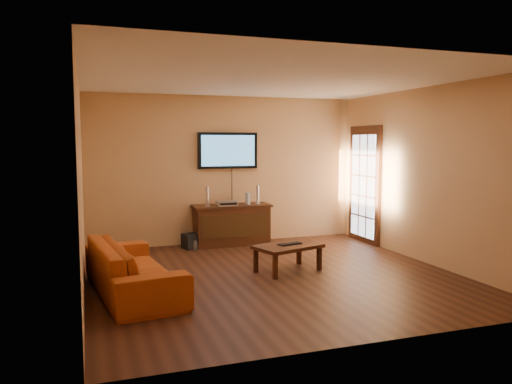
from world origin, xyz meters
name	(u,v)px	position (x,y,z in m)	size (l,w,h in m)	color
ground_plane	(273,275)	(0.00, 0.00, 0.00)	(5.00, 5.00, 0.00)	#32180D
room_walls	(259,154)	(0.00, 0.62, 1.69)	(5.00, 5.00, 5.00)	tan
french_door	(364,186)	(2.46, 1.70, 1.05)	(0.07, 1.02, 2.22)	#33170B
media_console	(232,225)	(0.03, 2.22, 0.37)	(1.41, 0.54, 0.73)	#33170B
television	(228,151)	(0.03, 2.45, 1.71)	(1.12, 0.08, 0.66)	black
coffee_table	(288,248)	(0.28, 0.16, 0.33)	(1.07, 0.83, 0.39)	#33170B
sofa	(133,259)	(-1.92, -0.17, 0.42)	(2.15, 0.63, 0.84)	#AE4713
speaker_left	(207,197)	(-0.42, 2.19, 0.89)	(0.09, 0.09, 0.34)	silver
speaker_right	(258,195)	(0.54, 2.22, 0.89)	(0.09, 0.09, 0.34)	silver
av_receiver	(227,203)	(-0.07, 2.17, 0.77)	(0.36, 0.25, 0.08)	silver
game_console	(248,199)	(0.34, 2.22, 0.84)	(0.04, 0.15, 0.21)	white
subwoofer	(191,241)	(-0.73, 2.13, 0.13)	(0.26, 0.26, 0.26)	black
bottle	(195,246)	(-0.71, 1.90, 0.09)	(0.06, 0.06, 0.19)	white
keyboard	(290,244)	(0.32, 0.17, 0.40)	(0.38, 0.21, 0.02)	black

